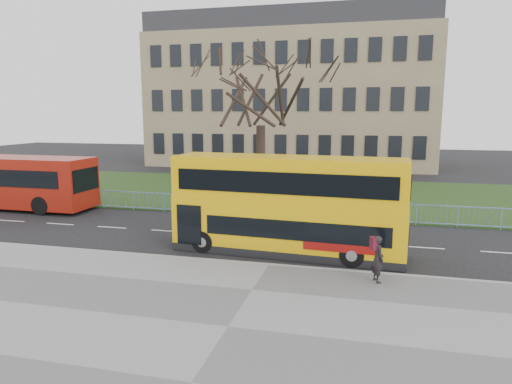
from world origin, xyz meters
TOP-DOWN VIEW (x-y plane):
  - ground at (0.00, 0.00)m, footprint 120.00×120.00m
  - pavement at (0.00, -6.75)m, footprint 80.00×10.50m
  - kerb at (0.00, -1.55)m, footprint 80.00×0.20m
  - grass_verge at (0.00, 14.30)m, footprint 80.00×15.40m
  - guard_railing at (0.00, 6.60)m, footprint 40.00×0.12m
  - bare_tree at (-3.00, 10.00)m, footprint 8.13×8.13m
  - civic_building at (-5.00, 35.00)m, footprint 30.00×15.00m
  - yellow_bus at (0.36, 0.39)m, footprint 9.50×2.84m
  - red_bus at (-18.17, 5.39)m, footprint 11.90×2.90m
  - pedestrian at (3.90, -2.44)m, footprint 0.59×0.69m

SIDE VIEW (x-z plane):
  - ground at x=0.00m, z-range 0.00..0.00m
  - grass_verge at x=0.00m, z-range 0.00..0.08m
  - pavement at x=0.00m, z-range 0.00..0.12m
  - kerb at x=0.00m, z-range 0.00..0.14m
  - guard_railing at x=0.00m, z-range 0.00..1.10m
  - pedestrian at x=3.90m, z-range 0.12..1.71m
  - red_bus at x=-18.17m, z-range 0.10..3.23m
  - yellow_bus at x=0.36m, z-range 0.14..4.07m
  - bare_tree at x=-3.00m, z-range 0.08..11.69m
  - civic_building at x=-5.00m, z-range 0.00..14.00m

